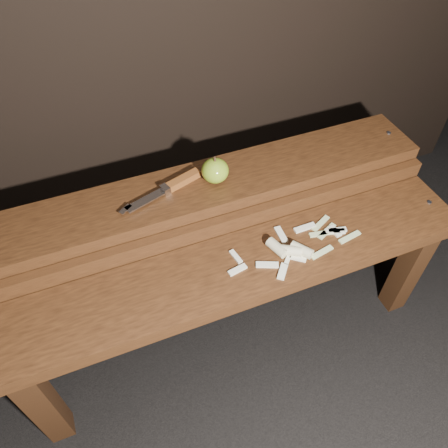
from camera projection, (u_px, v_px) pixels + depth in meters
name	position (u px, v px, depth m)	size (l,w,h in m)	color
ground	(231.00, 331.00, 1.39)	(60.00, 60.00, 0.00)	black
bench_front_tier	(242.00, 283.00, 1.09)	(1.20, 0.20, 0.42)	black
bench_rear_tier	(210.00, 206.00, 1.19)	(1.20, 0.21, 0.50)	black
apple	(215.00, 171.00, 1.11)	(0.07, 0.07, 0.08)	olive
knife	(174.00, 185.00, 1.11)	(0.23, 0.09, 0.02)	brown
apple_scraps	(294.00, 247.00, 1.07)	(0.36, 0.15, 0.03)	beige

